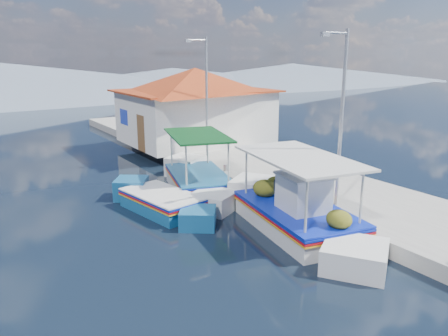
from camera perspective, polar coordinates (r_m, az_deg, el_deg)
ground at (r=12.24m, az=5.89°, el=-13.34°), size 160.00×160.00×0.00m
quay at (r=19.98m, az=8.41°, el=-1.46°), size 5.00×44.00×0.50m
bollards at (r=18.02m, az=4.98°, el=-1.80°), size 0.20×17.20×0.30m
main_caique at (r=14.97m, az=9.14°, el=-5.85°), size 3.47×8.35×2.80m
caique_green_canopy at (r=18.96m, az=-3.53°, el=-1.72°), size 3.49×6.99×2.73m
caique_blue_hull at (r=16.71m, az=-8.04°, el=-4.54°), size 2.41×5.83×1.05m
harbor_building at (r=26.93m, az=-3.68°, el=8.28°), size 10.49×10.49×4.40m
lamp_post_near at (r=15.50m, az=14.78°, el=7.19°), size 1.21×0.14×6.00m
lamp_post_far at (r=22.54m, az=-2.48°, el=9.82°), size 1.21×0.14×6.00m
mountain_ridge at (r=65.85m, az=-21.43°, el=10.40°), size 171.40×96.00×5.50m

